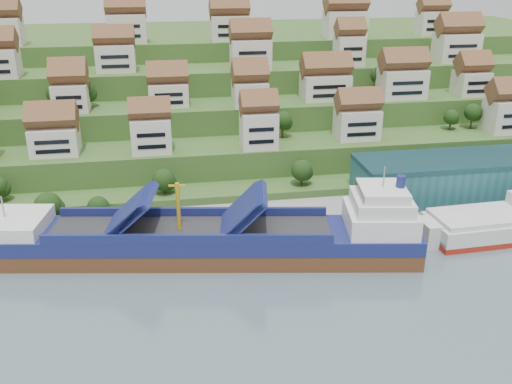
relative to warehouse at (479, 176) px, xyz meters
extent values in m
plane|color=slate|center=(-52.00, -17.00, -7.20)|extent=(300.00, 300.00, 0.00)
cube|color=gray|center=(-32.00, -2.00, -6.10)|extent=(180.00, 14.00, 2.20)
cube|color=#2D4C1E|center=(-52.00, 69.00, -5.20)|extent=(260.00, 128.00, 4.00)
cube|color=#2D4C1E|center=(-52.00, 74.00, -1.70)|extent=(260.00, 118.00, 11.00)
cube|color=#2D4C1E|center=(-52.00, 82.00, 1.80)|extent=(260.00, 102.00, 18.00)
cube|color=#2D4C1E|center=(-52.00, 90.00, 5.30)|extent=(260.00, 86.00, 25.00)
cube|color=#2D4C1E|center=(-52.00, 99.00, 8.30)|extent=(260.00, 68.00, 31.00)
cube|color=beige|center=(-101.00, 23.04, 7.18)|extent=(11.43, 8.57, 6.77)
cube|color=beige|center=(-77.54, 20.28, 8.12)|extent=(9.74, 7.03, 8.64)
cube|color=beige|center=(-50.64, 19.58, 8.40)|extent=(8.97, 7.62, 9.20)
cube|color=beige|center=(-23.47, 22.71, 7.77)|extent=(11.14, 7.73, 7.93)
cube|color=beige|center=(20.50, 21.98, 8.30)|extent=(13.16, 8.31, 9.00)
cube|color=beige|center=(-98.06, 37.78, 14.47)|extent=(9.12, 8.98, 7.33)
cube|color=beige|center=(-72.45, 39.08, 13.95)|extent=(10.70, 7.90, 6.31)
cube|color=beige|center=(-50.37, 35.15, 14.14)|extent=(9.22, 8.56, 6.68)
cube|color=beige|center=(-27.82, 39.14, 14.40)|extent=(13.43, 8.36, 7.20)
cube|color=beige|center=(-5.43, 37.14, 14.96)|extent=(12.96, 8.18, 8.33)
cube|color=beige|center=(16.40, 37.43, 14.28)|extent=(9.10, 8.04, 6.95)
cube|color=beige|center=(-86.76, 54.37, 21.73)|extent=(11.13, 7.30, 7.86)
cube|color=beige|center=(-47.57, 51.15, 22.22)|extent=(11.57, 7.79, 8.84)
cube|color=beige|center=(-16.70, 52.69, 22.30)|extent=(8.38, 7.14, 9.00)
cube|color=beige|center=(19.25, 53.88, 22.21)|extent=(13.13, 8.47, 8.82)
cube|color=beige|center=(-120.97, 70.95, 27.94)|extent=(12.18, 8.03, 8.27)
cube|color=beige|center=(-83.61, 71.12, 28.16)|extent=(11.92, 7.51, 8.72)
cube|color=beige|center=(-51.17, 71.21, 27.69)|extent=(12.03, 8.15, 7.78)
cube|color=beige|center=(-12.50, 70.93, 28.14)|extent=(13.34, 8.73, 8.68)
cube|color=beige|center=(19.72, 73.62, 27.74)|extent=(9.83, 7.05, 7.88)
ellipsoid|color=#1F3D14|center=(-41.79, 9.11, 0.65)|extent=(5.22, 5.22, 5.22)
ellipsoid|color=#1F3D14|center=(-75.22, 9.29, 0.28)|extent=(5.36, 5.36, 5.36)
ellipsoid|color=#1F3D14|center=(5.27, 26.11, 7.48)|extent=(4.26, 4.26, 4.26)
ellipsoid|color=#1F3D14|center=(11.64, 26.11, 8.58)|extent=(4.80, 4.80, 4.80)
ellipsoid|color=#1F3D14|center=(-42.91, 26.66, 8.55)|extent=(4.89, 4.89, 4.89)
ellipsoid|color=#1F3D14|center=(-10.11, 42.83, 16.47)|extent=(5.41, 5.41, 5.41)
ellipsoid|color=#1F3D14|center=(-102.24, 42.38, 14.65)|extent=(6.11, 6.11, 6.11)
ellipsoid|color=#1F3D14|center=(-95.10, 40.97, 15.31)|extent=(6.09, 6.09, 6.09)
ellipsoid|color=#1F3D14|center=(-45.79, 56.21, 22.80)|extent=(6.99, 6.99, 6.99)
ellipsoid|color=#1F3D14|center=(-14.99, 58.94, 21.96)|extent=(5.18, 5.18, 5.18)
ellipsoid|color=#1F3D14|center=(-16.71, 56.97, 21.55)|extent=(4.97, 4.97, 4.97)
ellipsoid|color=#1F3D14|center=(-100.43, 2.00, -1.38)|extent=(6.09, 6.09, 6.09)
ellipsoid|color=#1F3D14|center=(-89.91, 2.00, -2.36)|extent=(4.79, 4.79, 4.79)
cube|color=#245D63|center=(0.00, 0.00, 0.00)|extent=(60.00, 15.00, 10.00)
cylinder|color=gray|center=(-34.00, -7.00, -1.00)|extent=(0.16, 0.16, 8.00)
cube|color=maroon|center=(-33.40, -7.00, 2.60)|extent=(1.20, 0.05, 0.80)
cube|color=white|center=(-106.00, -5.50, -5.10)|extent=(2.40, 2.20, 2.20)
cube|color=#56311A|center=(-68.33, -15.78, -6.20)|extent=(87.07, 27.21, 5.52)
cube|color=navy|center=(-68.33, -15.78, -2.46)|extent=(87.09, 27.34, 2.87)
cube|color=silver|center=(-104.25, -9.79, 0.30)|extent=(12.95, 14.22, 2.87)
cube|color=#262628|center=(-70.51, -15.41, -1.02)|extent=(56.27, 20.17, 0.33)
cube|color=navy|center=(-82.48, -13.42, 2.73)|extent=(10.16, 13.38, 7.63)
cube|color=navy|center=(-60.71, -17.05, 2.73)|extent=(9.75, 13.31, 8.06)
cylinder|color=gold|center=(-72.69, -15.05, 3.83)|extent=(0.89, 0.89, 9.93)
cube|color=silver|center=(-33.51, -21.58, 1.08)|extent=(15.13, 14.58, 4.41)
cube|color=silver|center=(-33.51, -21.58, 4.61)|extent=(12.73, 12.92, 2.76)
cube|color=silver|center=(-33.51, -21.58, 6.92)|extent=(10.34, 11.25, 1.99)
cylinder|color=navy|center=(-30.24, -22.13, 9.02)|extent=(2.03, 2.03, 2.43)
cube|color=maroon|center=(-4.11, -17.32, -6.56)|extent=(32.24, 12.98, 2.75)
cube|color=silver|center=(-4.11, -17.32, -4.23)|extent=(32.25, 13.10, 3.39)
cube|color=silver|center=(-4.11, -17.32, -2.12)|extent=(30.61, 11.75, 1.27)
camera|label=1|loc=(-74.84, -117.77, 48.96)|focal=40.00mm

